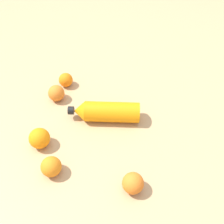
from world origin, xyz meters
The scene contains 7 objects.
ground_plane centered at (0.00, 0.00, 0.00)m, with size 2.40×2.40×0.00m, color tan.
water_bottle centered at (-0.02, 0.05, 0.04)m, with size 0.11×0.28×0.08m.
orange_0 centered at (-0.33, -0.02, 0.03)m, with size 0.07×0.07×0.07m, color orange.
orange_1 centered at (-0.25, 0.24, 0.03)m, with size 0.07×0.07×0.07m, color orange.
orange_2 centered at (0.20, 0.21, 0.03)m, with size 0.06×0.06×0.06m, color orange.
orange_3 centered at (-0.13, 0.29, 0.04)m, with size 0.08×0.08×0.08m, color orange.
orange_4 centered at (0.11, 0.24, 0.03)m, with size 0.07×0.07×0.07m, color orange.
Camera 1 is at (-0.73, 0.08, 0.80)m, focal length 43.30 mm.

